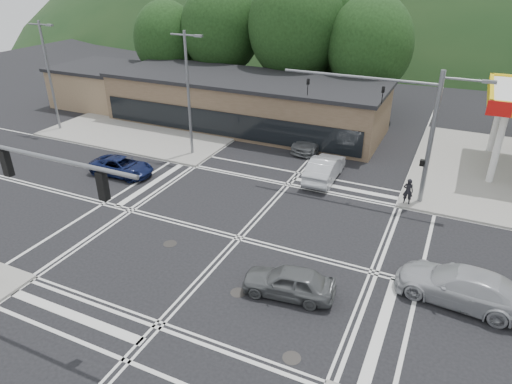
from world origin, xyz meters
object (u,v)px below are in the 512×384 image
at_px(car_silver_east, 462,286).
at_px(car_northbound, 314,140).
at_px(car_queue_b, 367,128).
at_px(pedestrian, 408,191).
at_px(car_blue_west, 122,166).
at_px(car_queue_a, 325,168).
at_px(car_grey_center, 289,282).

bearing_deg(car_silver_east, car_northbound, -136.35).
bearing_deg(car_queue_b, pedestrian, 105.93).
xyz_separation_m(car_blue_west, car_northbound, (10.41, 10.20, 0.09)).
bearing_deg(pedestrian, car_queue_b, -68.34).
height_order(car_blue_west, car_silver_east, car_silver_east).
relative_size(car_blue_west, car_queue_a, 0.92).
xyz_separation_m(car_silver_east, car_northbound, (-11.40, 14.48, -0.08)).
distance_m(car_silver_east, pedestrian, 8.64).
bearing_deg(car_northbound, car_blue_west, -126.72).
relative_size(car_silver_east, car_queue_b, 1.35).
bearing_deg(car_queue_b, car_queue_a, 77.92).
relative_size(car_grey_center, car_silver_east, 0.74).
xyz_separation_m(car_blue_west, car_grey_center, (14.97, -7.00, 0.07)).
relative_size(car_blue_west, car_northbound, 0.91).
distance_m(car_blue_west, car_queue_a, 13.81).
height_order(car_queue_b, car_northbound, car_northbound).
height_order(car_grey_center, car_silver_east, car_silver_east).
distance_m(car_blue_west, car_northbound, 14.58).
height_order(car_blue_west, car_queue_a, car_queue_a).
bearing_deg(car_queue_a, pedestrian, 164.15).
relative_size(car_grey_center, car_northbound, 0.83).
xyz_separation_m(car_queue_a, car_queue_b, (0.73, 9.61, -0.11)).
xyz_separation_m(car_queue_a, pedestrian, (5.60, -1.50, 0.16)).
height_order(car_blue_west, car_northbound, car_northbound).
bearing_deg(car_queue_a, car_silver_east, 132.76).
xyz_separation_m(car_grey_center, car_northbound, (-4.56, 17.20, 0.02)).
height_order(car_grey_center, car_queue_a, car_queue_a).
relative_size(car_blue_west, car_grey_center, 1.10).
distance_m(car_blue_west, car_grey_center, 16.53).
height_order(car_grey_center, pedestrian, pedestrian).
distance_m(car_blue_west, pedestrian, 18.77).
bearing_deg(car_blue_west, car_northbound, -47.67).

